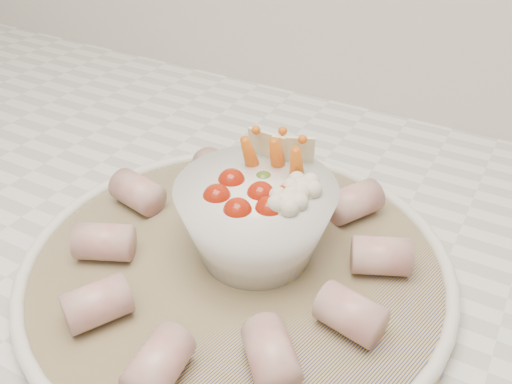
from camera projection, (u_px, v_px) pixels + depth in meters
The scene contains 3 objects.
serving_platter at pixel (237, 266), 0.50m from camera, with size 0.46×0.46×0.02m.
veggie_bowl at pixel (257, 218), 0.49m from camera, with size 0.14×0.14×0.10m.
cured_meat_rolls at pixel (236, 248), 0.49m from camera, with size 0.30×0.30×0.03m.
Camera 1 is at (0.04, 1.06, 1.27)m, focal length 40.00 mm.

